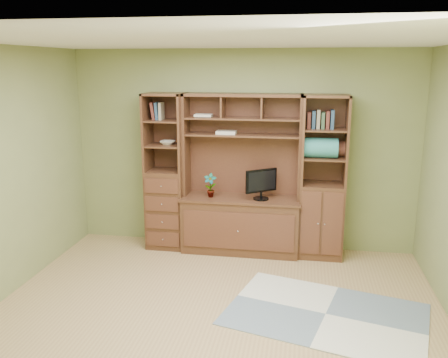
% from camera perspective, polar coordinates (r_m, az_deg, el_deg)
% --- Properties ---
extents(room, '(4.60, 4.10, 2.64)m').
position_cam_1_polar(room, '(4.31, -1.26, -1.17)').
color(room, tan).
rests_on(room, ground).
extents(center_hutch, '(1.54, 0.53, 2.05)m').
position_cam_1_polar(center_hutch, '(6.03, 2.07, 0.44)').
color(center_hutch, '#492A19').
rests_on(center_hutch, ground).
extents(left_tower, '(0.50, 0.45, 2.05)m').
position_cam_1_polar(left_tower, '(6.28, -6.97, 0.86)').
color(left_tower, '#492A19').
rests_on(left_tower, ground).
extents(right_tower, '(0.55, 0.45, 2.05)m').
position_cam_1_polar(right_tower, '(6.03, 11.81, 0.14)').
color(right_tower, '#492A19').
rests_on(right_tower, ground).
extents(rug, '(2.13, 1.69, 0.01)m').
position_cam_1_polar(rug, '(4.95, 12.13, -15.63)').
color(rug, '#A2A7A8').
rests_on(rug, ground).
extents(monitor, '(0.47, 0.42, 0.54)m').
position_cam_1_polar(monitor, '(5.98, 4.51, 0.03)').
color(monitor, black).
rests_on(monitor, center_hutch).
extents(orchid, '(0.16, 0.11, 0.31)m').
position_cam_1_polar(orchid, '(6.10, -1.67, -0.78)').
color(orchid, '#B7533E').
rests_on(orchid, center_hutch).
extents(magazines, '(0.25, 0.18, 0.04)m').
position_cam_1_polar(magazines, '(6.05, 0.29, 5.64)').
color(magazines, beige).
rests_on(magazines, center_hutch).
extents(bowl, '(0.20, 0.20, 0.05)m').
position_cam_1_polar(bowl, '(6.20, -6.80, 4.36)').
color(bowl, silver).
rests_on(bowl, left_tower).
extents(blanket_teal, '(0.42, 0.24, 0.24)m').
position_cam_1_polar(blanket_teal, '(5.90, 11.50, 3.71)').
color(blanket_teal, teal).
rests_on(blanket_teal, right_tower).
extents(blanket_red, '(0.34, 0.19, 0.19)m').
position_cam_1_polar(blanket_red, '(6.04, 12.87, 3.59)').
color(blanket_red, brown).
rests_on(blanket_red, right_tower).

